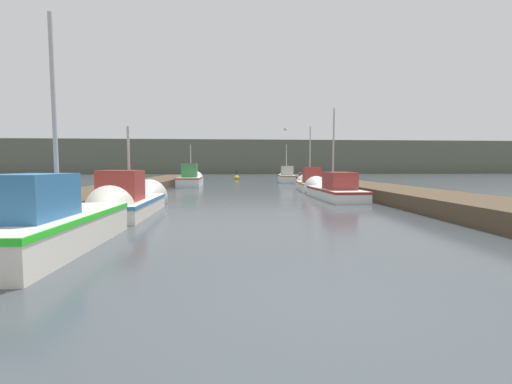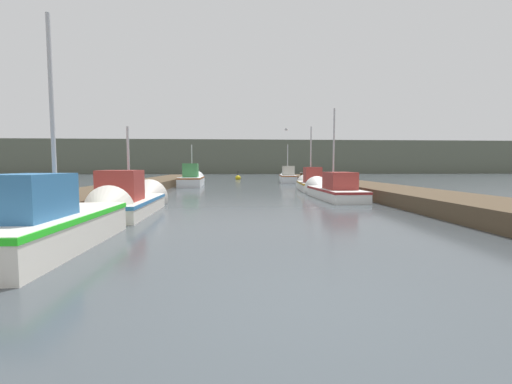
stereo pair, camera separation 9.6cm
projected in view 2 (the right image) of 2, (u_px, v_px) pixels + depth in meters
The scene contains 14 objects.
ground_plane at pixel (312, 317), 3.49m from camera, with size 200.00×200.00×0.00m.
dock_left at pixel (131, 189), 18.97m from camera, with size 2.87×40.00×0.53m.
dock_right at pixel (360, 188), 19.81m from camera, with size 2.87×40.00×0.53m.
distant_shore_ridge at pixel (238, 158), 71.18m from camera, with size 120.00×16.00×6.37m.
fishing_boat_0 at pixel (63, 220), 6.78m from camera, with size 1.55×5.01×4.71m.
fishing_boat_1 at pixel (132, 200), 11.47m from camera, with size 1.66×5.20×3.30m.
fishing_boat_2 at pixel (331, 190), 16.35m from camera, with size 1.63×5.65×4.65m.
fishing_boat_3 at pixel (310, 183), 21.90m from camera, with size 1.84×5.11×4.41m.
fishing_boat_4 at pixel (193, 179), 26.52m from camera, with size 1.76×6.10×3.56m.
fishing_boat_5 at pixel (287, 177), 31.57m from camera, with size 1.77×5.57×3.74m.
mooring_piling_0 at pixel (311, 178), 27.28m from camera, with size 0.33×0.33×1.06m.
mooring_piling_1 at pixel (301, 178), 29.57m from camera, with size 0.24×0.24×0.96m.
channel_buoy at pixel (238, 178), 37.94m from camera, with size 0.60×0.60×1.10m.
seagull_lead at pixel (286, 130), 23.99m from camera, with size 0.30×0.56×0.12m.
Camera 2 is at (-0.79, -3.34, 1.54)m, focal length 24.00 mm.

